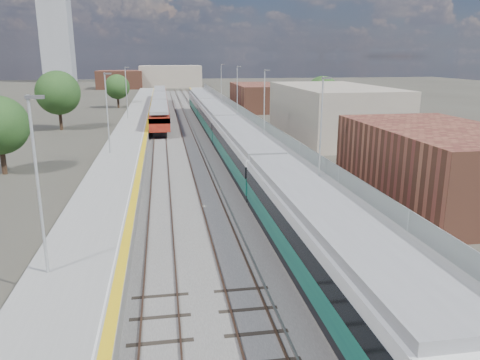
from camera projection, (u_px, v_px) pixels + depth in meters
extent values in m
plane|color=#47443A|center=(202.00, 134.00, 61.90)|extent=(320.00, 320.00, 0.00)
cube|color=#565451|center=(184.00, 131.00, 63.92)|extent=(10.50, 155.00, 0.06)
cube|color=#4C3323|center=(205.00, 128.00, 66.77)|extent=(0.07, 160.00, 0.14)
cube|color=#4C3323|center=(215.00, 127.00, 66.99)|extent=(0.07, 160.00, 0.14)
cube|color=#4C3323|center=(180.00, 128.00, 66.21)|extent=(0.07, 160.00, 0.14)
cube|color=#4C3323|center=(190.00, 128.00, 66.44)|extent=(0.07, 160.00, 0.14)
cube|color=#4C3323|center=(155.00, 129.00, 65.66)|extent=(0.07, 160.00, 0.14)
cube|color=#4C3323|center=(165.00, 128.00, 65.89)|extent=(0.07, 160.00, 0.14)
cube|color=gray|center=(202.00, 128.00, 66.72)|extent=(0.08, 160.00, 0.10)
cube|color=gray|center=(193.00, 128.00, 66.50)|extent=(0.08, 160.00, 0.10)
cube|color=slate|center=(238.00, 127.00, 64.98)|extent=(4.70, 155.00, 1.00)
cube|color=gray|center=(238.00, 123.00, 64.86)|extent=(4.70, 155.00, 0.03)
cube|color=gold|center=(223.00, 123.00, 64.52)|extent=(0.40, 155.00, 0.01)
cube|color=gray|center=(254.00, 118.00, 65.05)|extent=(0.06, 155.00, 1.20)
cylinder|color=#9EA0A3|center=(321.00, 128.00, 35.01)|extent=(0.12, 0.12, 7.50)
cube|color=#4C4C4F|center=(326.00, 78.00, 34.12)|extent=(0.70, 0.18, 0.14)
cylinder|color=#9EA0A3|center=(264.00, 103.00, 54.09)|extent=(0.12, 0.12, 7.50)
cube|color=#4C4C4F|center=(267.00, 70.00, 53.19)|extent=(0.70, 0.18, 0.14)
cylinder|color=#9EA0A3|center=(237.00, 91.00, 73.16)|extent=(0.12, 0.12, 7.50)
cube|color=#4C4C4F|center=(239.00, 67.00, 72.27)|extent=(0.70, 0.18, 0.14)
cylinder|color=#9EA0A3|center=(221.00, 84.00, 92.24)|extent=(0.12, 0.12, 7.50)
cube|color=#4C4C4F|center=(222.00, 64.00, 91.35)|extent=(0.70, 0.18, 0.14)
cube|color=slate|center=(133.00, 129.00, 62.73)|extent=(4.30, 155.00, 1.00)
cube|color=gray|center=(133.00, 125.00, 62.60)|extent=(4.30, 155.00, 0.03)
cube|color=gold|center=(148.00, 125.00, 62.90)|extent=(0.45, 155.00, 0.01)
cube|color=silver|center=(145.00, 125.00, 62.84)|extent=(0.08, 155.00, 0.01)
cylinder|color=#9EA0A3|center=(38.00, 188.00, 19.02)|extent=(0.12, 0.12, 7.50)
cube|color=#4C4C4F|center=(35.00, 97.00, 18.12)|extent=(0.70, 0.18, 0.14)
cylinder|color=#9EA0A3|center=(107.00, 113.00, 43.81)|extent=(0.12, 0.12, 7.50)
cube|color=#4C4C4F|center=(107.00, 74.00, 42.92)|extent=(0.70, 0.18, 0.14)
cylinder|color=#9EA0A3|center=(126.00, 93.00, 68.61)|extent=(0.12, 0.12, 7.50)
cube|color=#4C4C4F|center=(127.00, 67.00, 67.72)|extent=(0.70, 0.18, 0.14)
cube|color=brown|center=(439.00, 164.00, 32.92)|extent=(9.00, 16.00, 5.20)
cube|color=#A49783|center=(332.00, 112.00, 58.83)|extent=(11.00, 22.00, 6.40)
cube|color=brown|center=(257.00, 97.00, 90.04)|extent=(8.00, 18.00, 4.80)
cube|color=#A49783|center=(170.00, 76.00, 156.07)|extent=(20.00, 14.00, 7.00)
cube|color=brown|center=(120.00, 80.00, 148.96)|extent=(14.00, 12.00, 5.60)
cube|color=gray|center=(56.00, 30.00, 183.22)|extent=(11.00, 11.00, 40.00)
cube|color=black|center=(319.00, 267.00, 20.70)|extent=(2.81, 20.11, 0.47)
cube|color=#0F5147|center=(320.00, 250.00, 20.48)|extent=(2.91, 20.11, 1.18)
cube|color=black|center=(321.00, 230.00, 20.25)|extent=(2.97, 20.11, 0.80)
cube|color=silver|center=(322.00, 216.00, 20.08)|extent=(2.91, 20.11, 0.50)
cube|color=gray|center=(322.00, 207.00, 19.97)|extent=(2.58, 20.11, 0.41)
cube|color=black|center=(242.00, 165.00, 40.36)|extent=(2.81, 20.11, 0.47)
cube|color=#0F5147|center=(242.00, 155.00, 40.14)|extent=(2.91, 20.11, 1.18)
cube|color=black|center=(242.00, 145.00, 39.91)|extent=(2.97, 20.11, 0.80)
cube|color=silver|center=(242.00, 137.00, 39.74)|extent=(2.91, 20.11, 0.50)
cube|color=gray|center=(242.00, 132.00, 39.63)|extent=(2.58, 20.11, 0.41)
cube|color=black|center=(215.00, 129.00, 60.02)|extent=(2.81, 20.11, 0.47)
cube|color=#0F5147|center=(215.00, 123.00, 59.80)|extent=(2.91, 20.11, 1.18)
cube|color=black|center=(215.00, 115.00, 59.57)|extent=(2.97, 20.11, 0.80)
cube|color=silver|center=(215.00, 110.00, 59.40)|extent=(2.91, 20.11, 0.50)
cube|color=gray|center=(215.00, 107.00, 59.29)|extent=(2.58, 20.11, 0.41)
cube|color=black|center=(202.00, 111.00, 79.68)|extent=(2.81, 20.11, 0.47)
cube|color=#0F5147|center=(202.00, 106.00, 79.46)|extent=(2.91, 20.11, 1.18)
cube|color=black|center=(201.00, 101.00, 79.23)|extent=(2.97, 20.11, 0.80)
cube|color=silver|center=(201.00, 97.00, 79.06)|extent=(2.91, 20.11, 0.50)
cube|color=gray|center=(201.00, 94.00, 78.95)|extent=(2.58, 20.11, 0.41)
cube|color=black|center=(160.00, 127.00, 65.44)|extent=(1.75, 14.89, 0.61)
cube|color=maroon|center=(160.00, 116.00, 65.07)|extent=(2.58, 17.52, 1.84)
cube|color=black|center=(160.00, 113.00, 64.95)|extent=(2.64, 17.52, 0.65)
cube|color=gray|center=(159.00, 106.00, 64.71)|extent=(2.31, 17.52, 0.37)
cube|color=black|center=(160.00, 112.00, 82.63)|extent=(1.75, 14.89, 0.61)
cube|color=maroon|center=(160.00, 104.00, 82.25)|extent=(2.58, 17.52, 1.84)
cube|color=black|center=(160.00, 101.00, 82.14)|extent=(2.64, 17.52, 0.65)
cube|color=gray|center=(159.00, 96.00, 81.90)|extent=(2.31, 17.52, 0.37)
cube|color=black|center=(160.00, 102.00, 99.81)|extent=(1.75, 14.89, 0.61)
cube|color=maroon|center=(160.00, 96.00, 99.44)|extent=(2.58, 17.52, 1.84)
cube|color=black|center=(160.00, 93.00, 99.32)|extent=(2.64, 17.52, 0.65)
cube|color=gray|center=(160.00, 89.00, 99.09)|extent=(2.31, 17.52, 0.37)
cylinder|color=#382619|center=(3.00, 161.00, 40.52)|extent=(0.44, 0.44, 2.37)
cylinder|color=#382619|center=(61.00, 120.00, 64.98)|extent=(0.44, 0.44, 2.84)
sphere|color=#1B4018|center=(58.00, 93.00, 64.03)|extent=(6.00, 6.00, 6.00)
cylinder|color=#382619|center=(118.00, 102.00, 93.02)|extent=(0.44, 0.44, 2.29)
sphere|color=#1B4018|center=(117.00, 87.00, 92.26)|extent=(4.84, 4.84, 4.84)
cylinder|color=#382619|center=(322.00, 114.00, 72.88)|extent=(0.44, 0.44, 2.47)
sphere|color=#1B4018|center=(322.00, 93.00, 72.05)|extent=(5.22, 5.22, 5.22)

